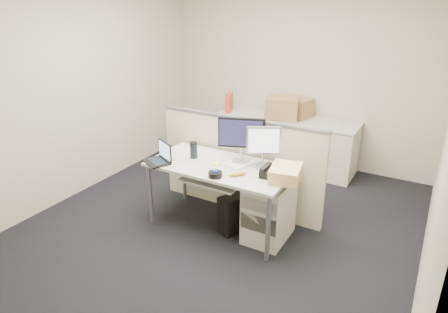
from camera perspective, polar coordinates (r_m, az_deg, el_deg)
The scene contains 27 objects.
floor at distance 4.51m, azimuth -0.48°, elevation -9.81°, with size 4.00×4.50×0.01m, color black.
wall_back at distance 5.97m, azimuth 10.52°, elevation 11.88°, with size 4.00×0.02×2.70m, color #B6AD9A.
wall_front at distance 2.42m, azimuth -28.37°, elevation -6.09°, with size 4.00×0.02×2.70m, color #B6AD9A.
wall_left at distance 5.23m, azimuth -20.20°, elevation 9.45°, with size 0.02×4.50×2.70m, color #B6AD9A.
desk at distance 4.19m, azimuth -0.51°, elevation -2.03°, with size 1.50×0.75×0.73m.
keyboard_tray at distance 4.07m, azimuth -1.78°, elevation -3.51°, with size 0.62×0.32×0.02m, color beige.
drawer_pedestal at distance 4.17m, azimuth 6.47°, elevation -7.56°, with size 0.40×0.55×0.65m, color beige.
cubicle_partition at distance 4.60m, azimuth 2.26°, elevation -1.34°, with size 2.00×0.06×1.10m, color beige.
back_counter at distance 5.93m, azimuth 8.82°, elevation 2.00°, with size 2.00×0.60×0.72m, color beige.
monitor_main at distance 4.16m, azimuth 2.50°, elevation 2.33°, with size 0.49×0.19×0.49m, color black.
monitor_small at distance 4.07m, azimuth 5.64°, elevation 1.33°, with size 0.35×0.17×0.43m, color #B7B7BC.
laptop at distance 4.24m, azimuth -9.71°, elevation 0.46°, with size 0.29×0.21×0.21m, color black.
trackball at distance 3.89m, azimuth -1.26°, elevation -2.58°, with size 0.14×0.14×0.05m, color black.
desk_phone at distance 3.91m, azimuth 7.10°, elevation -2.45°, with size 0.23×0.19×0.07m, color black.
paper_stack at distance 4.19m, azimuth 2.08°, elevation -0.96°, with size 0.23×0.29×0.01m, color silver.
sticky_pad at distance 4.19m, azimuth -1.11°, elevation -1.00°, with size 0.08×0.08×0.01m, color #FFED3F.
travel_mug at distance 4.33m, azimuth -4.36°, elevation 0.85°, with size 0.08×0.08×0.17m, color black.
banana at distance 3.91m, azimuth 1.95°, elevation -2.48°, with size 0.19×0.05×0.04m, color gold.
cellphone at distance 4.24m, azimuth 1.69°, elevation -0.67°, with size 0.05×0.10×0.01m, color black.
manila_folders at distance 3.86m, azimuth 8.79°, elevation -2.38°, with size 0.28×0.36×0.13m, color tan.
keyboard at distance 4.07m, azimuth -0.88°, elevation -3.16°, with size 0.40×0.14×0.02m, color black.
pc_tower_desk at distance 4.34m, azimuth 2.05°, elevation -7.88°, with size 0.18×0.45×0.42m, color black.
pc_tower_spare_dark at distance 6.36m, azimuth -4.52°, elevation 2.15°, with size 0.18×0.45×0.42m, color black.
pc_tower_spare_silver at distance 6.60m, azimuth -1.51°, elevation 2.98°, with size 0.18×0.45×0.42m, color #B7B7BC.
cardboard_box_left at distance 5.68m, azimuth 8.22°, elevation 6.71°, with size 0.45×0.34×0.34m, color #9E6E49.
cardboard_box_right at distance 5.86m, azimuth 10.29°, elevation 6.84°, with size 0.40×0.31×0.29m, color #9E6E49.
red_binder at distance 6.05m, azimuth 0.73°, elevation 7.63°, with size 0.07×0.30×0.28m, color #AF3B28.
Camera 1 is at (1.91, -3.31, 2.39)m, focal length 32.00 mm.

